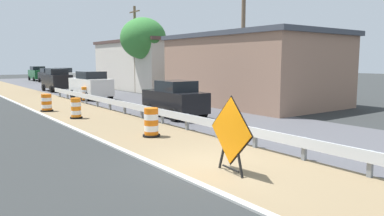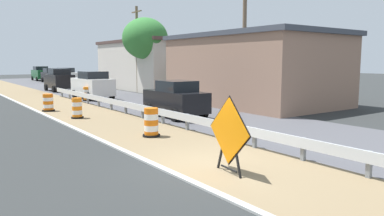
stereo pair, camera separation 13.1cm
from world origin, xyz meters
name	(u,v)px [view 1 (the left image)]	position (x,y,z in m)	size (l,w,h in m)	color
ground_plane	(214,166)	(0.00, 0.00, 0.00)	(160.00, 160.00, 0.00)	#2B2D2D
median_dirt_strip	(234,162)	(0.77, 0.00, 0.00)	(3.94, 120.00, 0.01)	#7F6B4C
far_lane_asphalt	(337,139)	(6.03, 0.00, 0.00)	(6.58, 120.00, 0.00)	#4C4C51
curb_near_edge	(176,175)	(-1.30, 0.00, 0.00)	(0.20, 120.00, 0.11)	#ADADA8
guardrail_median	(216,125)	(2.50, 2.91, 0.52)	(0.18, 42.13, 0.71)	silver
warning_sign_diamond	(231,133)	(-0.05, -0.72, 1.08)	(0.26, 1.84, 2.07)	black
traffic_barrel_nearest	(151,124)	(0.64, 4.62, 0.51)	(0.69, 0.69, 1.13)	orange
traffic_barrel_close	(76,109)	(-0.19, 10.91, 0.48)	(0.63, 0.63, 1.06)	orange
traffic_barrel_mid	(47,104)	(-0.68, 14.60, 0.46)	(0.72, 0.72, 1.02)	orange
traffic_barrel_far	(85,95)	(3.22, 18.86, 0.47)	(0.68, 0.68, 1.05)	orange
traffic_barrel_farther	(54,86)	(3.71, 28.74, 0.52)	(0.68, 0.68, 1.15)	orange
car_lead_near_lane	(57,80)	(4.15, 29.16, 1.10)	(2.13, 4.03, 2.20)	black
car_trailing_near_lane	(49,75)	(7.55, 44.67, 0.99)	(2.10, 4.72, 1.97)	black
car_lead_far_lane	(175,99)	(4.23, 8.37, 0.96)	(2.03, 4.09, 1.93)	black
car_mid_far_lane	(64,76)	(7.61, 38.20, 1.06)	(2.16, 4.40, 2.12)	silver
car_trailing_far_lane	(91,85)	(4.12, 20.08, 1.07)	(2.18, 4.57, 2.15)	silver
car_distant_a	(38,73)	(7.64, 50.85, 1.08)	(2.21, 4.81, 2.15)	#195128
roadside_shop_near	(253,69)	(11.91, 10.24, 2.40)	(7.59, 11.57, 4.78)	#93705B
roadside_shop_far	(148,65)	(12.83, 26.49, 2.55)	(6.62, 13.24, 5.08)	beige
utility_pole_near	(243,39)	(9.19, 8.42, 4.26)	(0.24, 1.80, 8.20)	brown
utility_pole_mid	(135,48)	(9.75, 23.32, 4.14)	(0.24, 1.80, 7.97)	brown
tree_roadside	(143,39)	(9.95, 22.11, 4.96)	(4.15, 4.15, 6.85)	#4C3D2D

